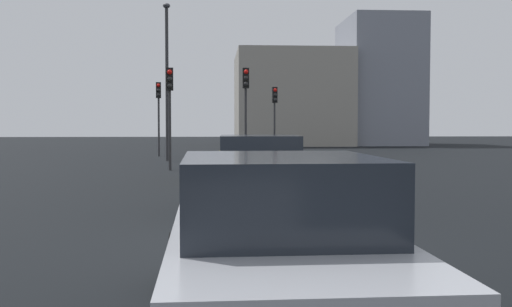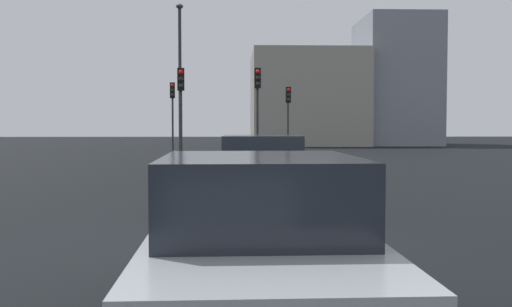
{
  "view_description": "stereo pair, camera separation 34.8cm",
  "coord_description": "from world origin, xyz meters",
  "px_view_note": "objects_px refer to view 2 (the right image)",
  "views": [
    {
      "loc": [
        -9.75,
        0.72,
        1.85
      ],
      "look_at": [
        1.15,
        -0.0,
        1.33
      ],
      "focal_mm": 43.12,
      "sensor_mm": 36.0,
      "label": 1
    },
    {
      "loc": [
        -9.77,
        0.37,
        1.85
      ],
      "look_at": [
        1.15,
        -0.0,
        1.33
      ],
      "focal_mm": 43.12,
      "sensor_mm": 36.0,
      "label": 2
    }
  ],
  "objects_px": {
    "street_lamp_kerbside": "(180,70)",
    "car_yellow_lead": "(253,159)",
    "car_black_second": "(262,176)",
    "traffic_light_near_right": "(172,103)",
    "traffic_light_far_left": "(258,96)",
    "traffic_light_far_right": "(288,106)",
    "car_silver_third": "(258,247)",
    "traffic_light_near_left": "(181,97)"
  },
  "relations": [
    {
      "from": "traffic_light_far_left",
      "to": "traffic_light_near_right",
      "type": "bearing_deg",
      "value": -153.16
    },
    {
      "from": "car_black_second",
      "to": "traffic_light_near_right",
      "type": "relative_size",
      "value": 0.99
    },
    {
      "from": "car_silver_third",
      "to": "street_lamp_kerbside",
      "type": "bearing_deg",
      "value": 5.47
    },
    {
      "from": "street_lamp_kerbside",
      "to": "car_yellow_lead",
      "type": "bearing_deg",
      "value": -163.03
    },
    {
      "from": "traffic_light_near_left",
      "to": "traffic_light_near_right",
      "type": "relative_size",
      "value": 0.97
    },
    {
      "from": "traffic_light_near_right",
      "to": "traffic_light_far_right",
      "type": "height_order",
      "value": "traffic_light_near_right"
    },
    {
      "from": "car_black_second",
      "to": "traffic_light_far_right",
      "type": "height_order",
      "value": "traffic_light_far_right"
    },
    {
      "from": "car_black_second",
      "to": "car_silver_third",
      "type": "distance_m",
      "value": 7.39
    },
    {
      "from": "car_black_second",
      "to": "traffic_light_far_left",
      "type": "distance_m",
      "value": 14.84
    },
    {
      "from": "car_black_second",
      "to": "traffic_light_near_right",
      "type": "distance_m",
      "value": 23.1
    },
    {
      "from": "car_silver_third",
      "to": "traffic_light_far_right",
      "type": "height_order",
      "value": "traffic_light_far_right"
    },
    {
      "from": "car_silver_third",
      "to": "street_lamp_kerbside",
      "type": "height_order",
      "value": "street_lamp_kerbside"
    },
    {
      "from": "traffic_light_near_left",
      "to": "traffic_light_far_left",
      "type": "bearing_deg",
      "value": 124.23
    },
    {
      "from": "car_black_second",
      "to": "traffic_light_near_right",
      "type": "xyz_separation_m",
      "value": [
        22.61,
        4.15,
        2.27
      ]
    },
    {
      "from": "traffic_light_near_left",
      "to": "street_lamp_kerbside",
      "type": "relative_size",
      "value": 0.52
    },
    {
      "from": "traffic_light_near_left",
      "to": "street_lamp_kerbside",
      "type": "height_order",
      "value": "street_lamp_kerbside"
    },
    {
      "from": "car_silver_third",
      "to": "street_lamp_kerbside",
      "type": "xyz_separation_m",
      "value": [
        25.55,
        2.96,
        3.82
      ]
    },
    {
      "from": "car_yellow_lead",
      "to": "traffic_light_near_left",
      "type": "xyz_separation_m",
      "value": [
        4.72,
        2.76,
        2.21
      ]
    },
    {
      "from": "traffic_light_far_left",
      "to": "traffic_light_far_right",
      "type": "xyz_separation_m",
      "value": [
        7.37,
        -2.01,
        -0.27
      ]
    },
    {
      "from": "car_silver_third",
      "to": "traffic_light_far_right",
      "type": "relative_size",
      "value": 1.19
    },
    {
      "from": "traffic_light_near_left",
      "to": "traffic_light_near_right",
      "type": "xyz_separation_m",
      "value": [
        10.7,
        1.42,
        0.1
      ]
    },
    {
      "from": "car_black_second",
      "to": "traffic_light_far_left",
      "type": "bearing_deg",
      "value": -0.3
    },
    {
      "from": "car_silver_third",
      "to": "traffic_light_near_right",
      "type": "relative_size",
      "value": 1.11
    },
    {
      "from": "traffic_light_far_right",
      "to": "traffic_light_near_left",
      "type": "bearing_deg",
      "value": -34.22
    },
    {
      "from": "traffic_light_far_left",
      "to": "street_lamp_kerbside",
      "type": "height_order",
      "value": "street_lamp_kerbside"
    },
    {
      "from": "traffic_light_near_left",
      "to": "traffic_light_far_left",
      "type": "xyz_separation_m",
      "value": [
        2.74,
        -3.17,
        0.18
      ]
    },
    {
      "from": "car_black_second",
      "to": "car_silver_third",
      "type": "relative_size",
      "value": 0.89
    },
    {
      "from": "traffic_light_far_left",
      "to": "street_lamp_kerbside",
      "type": "bearing_deg",
      "value": -136.29
    },
    {
      "from": "car_black_second",
      "to": "car_silver_third",
      "type": "bearing_deg",
      "value": 178.64
    },
    {
      "from": "traffic_light_near_left",
      "to": "street_lamp_kerbside",
      "type": "distance_m",
      "value": 6.5
    },
    {
      "from": "car_black_second",
      "to": "traffic_light_near_right",
      "type": "height_order",
      "value": "traffic_light_near_right"
    },
    {
      "from": "car_yellow_lead",
      "to": "car_black_second",
      "type": "bearing_deg",
      "value": -178.48
    },
    {
      "from": "traffic_light_near_right",
      "to": "traffic_light_far_right",
      "type": "distance_m",
      "value": 6.63
    },
    {
      "from": "traffic_light_far_left",
      "to": "street_lamp_kerbside",
      "type": "relative_size",
      "value": 0.56
    },
    {
      "from": "traffic_light_near_right",
      "to": "street_lamp_kerbside",
      "type": "xyz_separation_m",
      "value": [
        -4.44,
        -0.83,
        1.54
      ]
    },
    {
      "from": "car_silver_third",
      "to": "traffic_light_near_left",
      "type": "relative_size",
      "value": 1.15
    },
    {
      "from": "car_silver_third",
      "to": "traffic_light_near_right",
      "type": "xyz_separation_m",
      "value": [
        29.99,
        3.79,
        2.28
      ]
    },
    {
      "from": "street_lamp_kerbside",
      "to": "traffic_light_far_right",
      "type": "bearing_deg",
      "value": -56.3
    },
    {
      "from": "car_yellow_lead",
      "to": "traffic_light_near_left",
      "type": "height_order",
      "value": "traffic_light_near_left"
    },
    {
      "from": "traffic_light_near_right",
      "to": "street_lamp_kerbside",
      "type": "height_order",
      "value": "street_lamp_kerbside"
    },
    {
      "from": "car_black_second",
      "to": "street_lamp_kerbside",
      "type": "relative_size",
      "value": 0.53
    },
    {
      "from": "traffic_light_near_right",
      "to": "traffic_light_far_left",
      "type": "bearing_deg",
      "value": 27.91
    }
  ]
}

